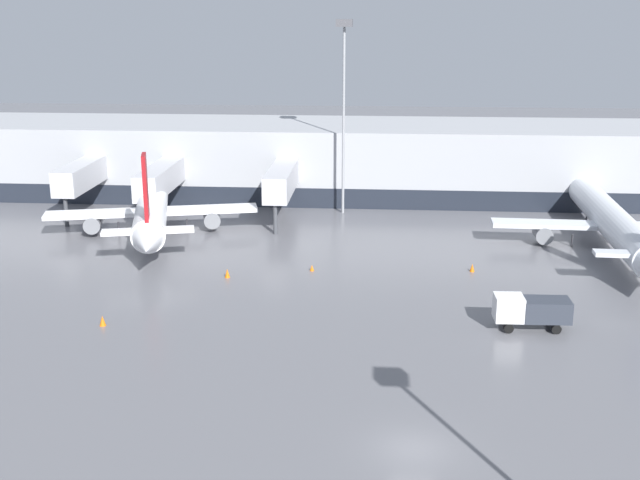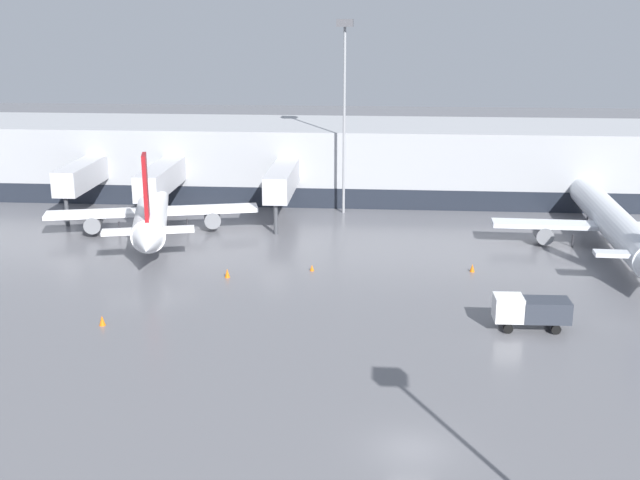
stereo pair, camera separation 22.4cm
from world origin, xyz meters
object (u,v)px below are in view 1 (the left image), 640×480
object	(u,v)px
parked_jet_3	(611,220)
parked_jet_0	(152,206)
traffic_cone_2	(227,273)
apron_light_mast_1	(344,66)
service_truck_1	(531,309)
traffic_cone_4	(103,321)
traffic_cone_3	(472,268)
traffic_cone_0	(312,268)

from	to	relation	value
parked_jet_3	parked_jet_0	bearing A→B (deg)	90.19
parked_jet_3	traffic_cone_2	world-z (taller)	parked_jet_3
apron_light_mast_1	parked_jet_3	bearing A→B (deg)	-22.91
service_truck_1	traffic_cone_4	distance (m)	31.87
parked_jet_0	service_truck_1	bearing A→B (deg)	-138.32
parked_jet_0	service_truck_1	distance (m)	42.60
traffic_cone_4	apron_light_mast_1	xyz separation A→B (m)	(16.26, 36.04, 16.41)
parked_jet_3	traffic_cone_4	bearing A→B (deg)	121.27
service_truck_1	traffic_cone_3	xyz separation A→B (m)	(-2.84, 13.26, -1.15)
parked_jet_0	traffic_cone_0	bearing A→B (deg)	-136.97
apron_light_mast_1	traffic_cone_3	bearing A→B (deg)	-58.76
traffic_cone_3	traffic_cone_2	bearing A→B (deg)	-171.38
parked_jet_3	traffic_cone_2	size ratio (longest dim) A/B	47.39
traffic_cone_0	traffic_cone_4	distance (m)	20.35
parked_jet_3	traffic_cone_4	world-z (taller)	parked_jet_3
traffic_cone_3	traffic_cone_4	world-z (taller)	traffic_cone_4
traffic_cone_3	traffic_cone_0	bearing A→B (deg)	-176.69
service_truck_1	traffic_cone_2	distance (m)	26.55
parked_jet_3	traffic_cone_0	xyz separation A→B (m)	(-28.96, -10.27, -2.35)
traffic_cone_0	traffic_cone_4	bearing A→B (deg)	-135.47
parked_jet_0	traffic_cone_3	distance (m)	34.15
parked_jet_3	traffic_cone_4	distance (m)	49.96
traffic_cone_4	apron_light_mast_1	size ratio (longest dim) A/B	0.04
parked_jet_0	apron_light_mast_1	distance (m)	26.12
traffic_cone_3	apron_light_mast_1	size ratio (longest dim) A/B	0.03
service_truck_1	traffic_cone_4	size ratio (longest dim) A/B	7.26
traffic_cone_2	apron_light_mast_1	distance (m)	30.62
traffic_cone_4	service_truck_1	bearing A→B (deg)	3.32
traffic_cone_0	parked_jet_3	bearing A→B (deg)	19.53
parked_jet_0	traffic_cone_4	distance (m)	26.21
parked_jet_0	traffic_cone_2	size ratio (longest dim) A/B	42.39
traffic_cone_3	service_truck_1	bearing A→B (deg)	-77.93
traffic_cone_2	apron_light_mast_1	size ratio (longest dim) A/B	0.04
traffic_cone_2	traffic_cone_0	bearing A→B (deg)	18.66
traffic_cone_4	apron_light_mast_1	bearing A→B (deg)	65.72
traffic_cone_3	parked_jet_3	bearing A→B (deg)	33.04
parked_jet_3	traffic_cone_0	bearing A→B (deg)	111.35
parked_jet_0	traffic_cone_3	world-z (taller)	parked_jet_0
traffic_cone_3	apron_light_mast_1	xyz separation A→B (m)	(-12.70, 20.93, 16.43)
traffic_cone_0	traffic_cone_4	size ratio (longest dim) A/B	0.72
parked_jet_3	traffic_cone_4	xyz separation A→B (m)	(-43.46, -24.54, -2.25)
service_truck_1	traffic_cone_2	size ratio (longest dim) A/B	7.00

